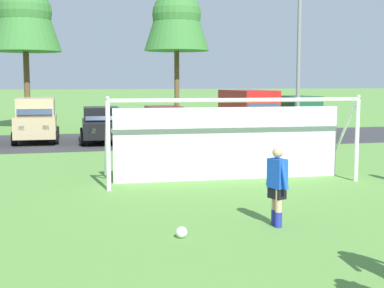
{
  "coord_description": "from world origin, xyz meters",
  "views": [
    {
      "loc": [
        -4.19,
        -2.23,
        2.96
      ],
      "look_at": [
        -0.95,
        10.55,
        1.47
      ],
      "focal_mm": 51.61,
      "sensor_mm": 36.0,
      "label": 1
    }
  ],
  "objects_px": {
    "parked_car_slot_center": "(101,125)",
    "street_lamp": "(302,55)",
    "parked_car_slot_center_right": "(164,123)",
    "parked_car_slot_right": "(249,113)",
    "player_striker_near": "(277,187)",
    "soccer_ball": "(182,232)",
    "parked_car_slot_center_left": "(36,119)",
    "parked_car_slot_far_right": "(297,115)",
    "soccer_goal": "(231,138)"
  },
  "relations": [
    {
      "from": "parked_car_slot_center_right",
      "to": "parked_car_slot_right",
      "type": "distance_m",
      "value": 4.4
    },
    {
      "from": "parked_car_slot_center",
      "to": "player_striker_near",
      "type": "bearing_deg",
      "value": -82.79
    },
    {
      "from": "soccer_goal",
      "to": "soccer_ball",
      "type": "bearing_deg",
      "value": -116.79
    },
    {
      "from": "parked_car_slot_center",
      "to": "parked_car_slot_center_right",
      "type": "bearing_deg",
      "value": 4.47
    },
    {
      "from": "parked_car_slot_far_right",
      "to": "street_lamp",
      "type": "height_order",
      "value": "street_lamp"
    },
    {
      "from": "player_striker_near",
      "to": "parked_car_slot_center",
      "type": "xyz_separation_m",
      "value": [
        -2.12,
        16.74,
        0.05
      ]
    },
    {
      "from": "soccer_ball",
      "to": "player_striker_near",
      "type": "relative_size",
      "value": 0.13
    },
    {
      "from": "player_striker_near",
      "to": "street_lamp",
      "type": "height_order",
      "value": "street_lamp"
    },
    {
      "from": "parked_car_slot_center_right",
      "to": "parked_car_slot_center_left",
      "type": "bearing_deg",
      "value": 171.72
    },
    {
      "from": "parked_car_slot_center",
      "to": "street_lamp",
      "type": "height_order",
      "value": "street_lamp"
    },
    {
      "from": "soccer_ball",
      "to": "parked_car_slot_center_right",
      "type": "relative_size",
      "value": 0.05
    },
    {
      "from": "soccer_ball",
      "to": "parked_car_slot_center",
      "type": "bearing_deg",
      "value": 90.09
    },
    {
      "from": "parked_car_slot_center_left",
      "to": "player_striker_near",
      "type": "bearing_deg",
      "value": -73.8
    },
    {
      "from": "player_striker_near",
      "to": "parked_car_slot_far_right",
      "type": "xyz_separation_m",
      "value": [
        8.84,
        18.14,
        0.29
      ]
    },
    {
      "from": "parked_car_slot_center",
      "to": "street_lamp",
      "type": "xyz_separation_m",
      "value": [
        8.93,
        -3.42,
        3.31
      ]
    },
    {
      "from": "player_striker_near",
      "to": "parked_car_slot_right",
      "type": "distance_m",
      "value": 17.37
    },
    {
      "from": "parked_car_slot_right",
      "to": "parked_car_slot_center_right",
      "type": "bearing_deg",
      "value": 173.57
    },
    {
      "from": "parked_car_slot_center_right",
      "to": "parked_car_slot_center",
      "type": "bearing_deg",
      "value": -175.53
    },
    {
      "from": "soccer_ball",
      "to": "parked_car_slot_center_left",
      "type": "distance_m",
      "value": 18.56
    },
    {
      "from": "parked_car_slot_center_right",
      "to": "street_lamp",
      "type": "height_order",
      "value": "street_lamp"
    },
    {
      "from": "player_striker_near",
      "to": "street_lamp",
      "type": "xyz_separation_m",
      "value": [
        6.81,
        13.32,
        3.37
      ]
    },
    {
      "from": "soccer_ball",
      "to": "street_lamp",
      "type": "xyz_separation_m",
      "value": [
        8.9,
        13.69,
        4.08
      ]
    },
    {
      "from": "parked_car_slot_center_left",
      "to": "parked_car_slot_center_right",
      "type": "bearing_deg",
      "value": -8.28
    },
    {
      "from": "parked_car_slot_center",
      "to": "parked_car_slot_center_left",
      "type": "bearing_deg",
      "value": 159.39
    },
    {
      "from": "soccer_ball",
      "to": "parked_car_slot_far_right",
      "type": "bearing_deg",
      "value": 59.42
    },
    {
      "from": "soccer_ball",
      "to": "street_lamp",
      "type": "distance_m",
      "value": 16.83
    },
    {
      "from": "parked_car_slot_center",
      "to": "parked_car_slot_far_right",
      "type": "xyz_separation_m",
      "value": [
        10.96,
        1.4,
        0.24
      ]
    },
    {
      "from": "soccer_ball",
      "to": "parked_car_slot_center_right",
      "type": "height_order",
      "value": "parked_car_slot_center_right"
    },
    {
      "from": "parked_car_slot_right",
      "to": "parked_car_slot_far_right",
      "type": "bearing_deg",
      "value": 25.44
    },
    {
      "from": "soccer_ball",
      "to": "player_striker_near",
      "type": "xyz_separation_m",
      "value": [
        2.09,
        0.37,
        0.71
      ]
    },
    {
      "from": "player_striker_near",
      "to": "parked_car_slot_right",
      "type": "bearing_deg",
      "value": 71.89
    },
    {
      "from": "parked_car_slot_center_right",
      "to": "parked_car_slot_right",
      "type": "xyz_separation_m",
      "value": [
        4.35,
        -0.49,
        0.47
      ]
    },
    {
      "from": "parked_car_slot_center",
      "to": "parked_car_slot_right",
      "type": "relative_size",
      "value": 0.88
    },
    {
      "from": "player_striker_near",
      "to": "parked_car_slot_center_right",
      "type": "xyz_separation_m",
      "value": [
        1.05,
        16.99,
        0.05
      ]
    },
    {
      "from": "parked_car_slot_far_right",
      "to": "parked_car_slot_center_right",
      "type": "bearing_deg",
      "value": -171.6
    },
    {
      "from": "parked_car_slot_center_right",
      "to": "player_striker_near",
      "type": "bearing_deg",
      "value": -93.54
    },
    {
      "from": "soccer_ball",
      "to": "parked_car_slot_far_right",
      "type": "distance_m",
      "value": 21.52
    },
    {
      "from": "parked_car_slot_right",
      "to": "parked_car_slot_center_left",
      "type": "bearing_deg",
      "value": 172.47
    },
    {
      "from": "parked_car_slot_center_left",
      "to": "soccer_goal",
      "type": "bearing_deg",
      "value": -65.05
    },
    {
      "from": "parked_car_slot_center",
      "to": "street_lamp",
      "type": "bearing_deg",
      "value": -20.96
    },
    {
      "from": "soccer_ball",
      "to": "parked_car_slot_right",
      "type": "height_order",
      "value": "parked_car_slot_right"
    },
    {
      "from": "soccer_ball",
      "to": "parked_car_slot_far_right",
      "type": "xyz_separation_m",
      "value": [
        10.94,
        18.51,
        1.0
      ]
    },
    {
      "from": "player_striker_near",
      "to": "parked_car_slot_center_left",
      "type": "relative_size",
      "value": 0.35
    },
    {
      "from": "player_striker_near",
      "to": "parked_car_slot_center",
      "type": "height_order",
      "value": "parked_car_slot_center"
    },
    {
      "from": "parked_car_slot_right",
      "to": "parked_car_slot_far_right",
      "type": "distance_m",
      "value": 3.82
    },
    {
      "from": "parked_car_slot_center",
      "to": "parked_car_slot_far_right",
      "type": "height_order",
      "value": "parked_car_slot_far_right"
    },
    {
      "from": "player_striker_near",
      "to": "parked_car_slot_right",
      "type": "relative_size",
      "value": 0.34
    },
    {
      "from": "parked_car_slot_center",
      "to": "parked_car_slot_far_right",
      "type": "relative_size",
      "value": 0.91
    },
    {
      "from": "soccer_ball",
      "to": "parked_car_slot_right",
      "type": "distance_m",
      "value": 18.5
    },
    {
      "from": "soccer_ball",
      "to": "parked_car_slot_center_left",
      "type": "height_order",
      "value": "parked_car_slot_center_left"
    }
  ]
}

